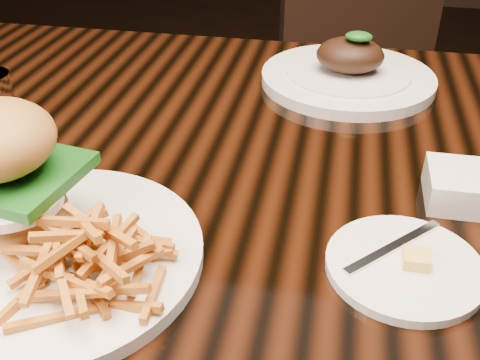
% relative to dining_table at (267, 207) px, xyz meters
% --- Properties ---
extents(dining_table, '(1.60, 0.90, 0.75)m').
position_rel_dining_table_xyz_m(dining_table, '(0.00, 0.00, 0.00)').
color(dining_table, black).
rests_on(dining_table, ground).
extents(burger_plate, '(0.30, 0.30, 0.20)m').
position_rel_dining_table_xyz_m(burger_plate, '(-0.19, -0.23, 0.13)').
color(burger_plate, white).
rests_on(burger_plate, dining_table).
extents(side_saucer, '(0.15, 0.15, 0.02)m').
position_rel_dining_table_xyz_m(side_saucer, '(0.16, -0.18, 0.08)').
color(side_saucer, white).
rests_on(side_saucer, dining_table).
extents(ramekin, '(0.09, 0.09, 0.04)m').
position_rel_dining_table_xyz_m(ramekin, '(0.23, -0.05, 0.10)').
color(ramekin, white).
rests_on(ramekin, dining_table).
extents(far_dish, '(0.28, 0.28, 0.09)m').
position_rel_dining_table_xyz_m(far_dish, '(0.09, 0.27, 0.09)').
color(far_dish, white).
rests_on(far_dish, dining_table).
extents(chair_far, '(0.59, 0.60, 0.95)m').
position_rel_dining_table_xyz_m(chair_far, '(0.16, 0.89, -0.13)').
color(chair_far, black).
rests_on(chair_far, ground).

